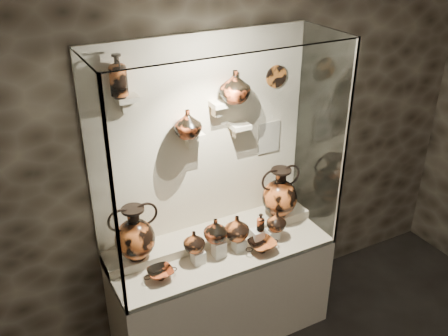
# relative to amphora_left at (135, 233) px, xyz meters

# --- Properties ---
(wall_back) EXTENTS (5.00, 0.02, 3.20)m
(wall_back) POSITION_rel_amphora_left_xyz_m (0.62, 0.20, 0.49)
(wall_back) COLOR #2D251C
(wall_back) RESTS_ON ground
(plinth) EXTENTS (1.70, 0.60, 0.80)m
(plinth) POSITION_rel_amphora_left_xyz_m (0.62, -0.12, -0.71)
(plinth) COLOR beige
(plinth) RESTS_ON floor
(front_tier) EXTENTS (1.68, 0.58, 0.03)m
(front_tier) POSITION_rel_amphora_left_xyz_m (0.62, -0.12, -0.29)
(front_tier) COLOR #B9A98F
(front_tier) RESTS_ON plinth
(rear_tier) EXTENTS (1.70, 0.25, 0.10)m
(rear_tier) POSITION_rel_amphora_left_xyz_m (0.62, 0.05, -0.26)
(rear_tier) COLOR #B9A98F
(rear_tier) RESTS_ON plinth
(back_panel) EXTENTS (1.70, 0.03, 1.60)m
(back_panel) POSITION_rel_amphora_left_xyz_m (0.62, 0.19, 0.49)
(back_panel) COLOR beige
(back_panel) RESTS_ON plinth
(glass_front) EXTENTS (1.70, 0.01, 1.60)m
(glass_front) POSITION_rel_amphora_left_xyz_m (0.62, -0.42, 0.49)
(glass_front) COLOR white
(glass_front) RESTS_ON plinth
(glass_left) EXTENTS (0.01, 0.60, 1.60)m
(glass_left) POSITION_rel_amphora_left_xyz_m (-0.23, -0.12, 0.49)
(glass_left) COLOR white
(glass_left) RESTS_ON plinth
(glass_right) EXTENTS (0.01, 0.60, 1.60)m
(glass_right) POSITION_rel_amphora_left_xyz_m (1.47, -0.12, 0.49)
(glass_right) COLOR white
(glass_right) RESTS_ON plinth
(glass_top) EXTENTS (1.70, 0.60, 0.01)m
(glass_top) POSITION_rel_amphora_left_xyz_m (0.62, -0.12, 1.29)
(glass_top) COLOR white
(glass_top) RESTS_ON back_panel
(frame_post_left) EXTENTS (0.02, 0.02, 1.60)m
(frame_post_left) POSITION_rel_amphora_left_xyz_m (-0.22, -0.41, 0.49)
(frame_post_left) COLOR gray
(frame_post_left) RESTS_ON plinth
(frame_post_right) EXTENTS (0.02, 0.02, 1.60)m
(frame_post_right) POSITION_rel_amphora_left_xyz_m (1.46, -0.41, 0.49)
(frame_post_right) COLOR gray
(frame_post_right) RESTS_ON plinth
(pedestal_a) EXTENTS (0.09, 0.09, 0.10)m
(pedestal_a) POSITION_rel_amphora_left_xyz_m (0.40, -0.17, -0.23)
(pedestal_a) COLOR silver
(pedestal_a) RESTS_ON front_tier
(pedestal_b) EXTENTS (0.09, 0.09, 0.13)m
(pedestal_b) POSITION_rel_amphora_left_xyz_m (0.57, -0.17, -0.21)
(pedestal_b) COLOR silver
(pedestal_b) RESTS_ON front_tier
(pedestal_c) EXTENTS (0.09, 0.09, 0.09)m
(pedestal_c) POSITION_rel_amphora_left_xyz_m (0.74, -0.17, -0.23)
(pedestal_c) COLOR silver
(pedestal_c) RESTS_ON front_tier
(pedestal_d) EXTENTS (0.09, 0.09, 0.12)m
(pedestal_d) POSITION_rel_amphora_left_xyz_m (0.90, -0.17, -0.22)
(pedestal_d) COLOR silver
(pedestal_d) RESTS_ON front_tier
(pedestal_e) EXTENTS (0.09, 0.09, 0.08)m
(pedestal_e) POSITION_rel_amphora_left_xyz_m (1.04, -0.17, -0.24)
(pedestal_e) COLOR silver
(pedestal_e) RESTS_ON front_tier
(bracket_ul) EXTENTS (0.14, 0.12, 0.04)m
(bracket_ul) POSITION_rel_amphora_left_xyz_m (0.07, 0.12, 0.94)
(bracket_ul) COLOR beige
(bracket_ul) RESTS_ON back_panel
(bracket_ca) EXTENTS (0.14, 0.12, 0.04)m
(bracket_ca) POSITION_rel_amphora_left_xyz_m (0.52, 0.12, 0.59)
(bracket_ca) COLOR beige
(bracket_ca) RESTS_ON back_panel
(bracket_cb) EXTENTS (0.10, 0.12, 0.04)m
(bracket_cb) POSITION_rel_amphora_left_xyz_m (0.72, 0.12, 0.79)
(bracket_cb) COLOR beige
(bracket_cb) RESTS_ON back_panel
(bracket_cc) EXTENTS (0.14, 0.12, 0.04)m
(bracket_cc) POSITION_rel_amphora_left_xyz_m (0.90, 0.12, 0.59)
(bracket_cc) COLOR beige
(bracket_cc) RESTS_ON back_panel
(amphora_left) EXTENTS (0.35, 0.35, 0.42)m
(amphora_left) POSITION_rel_amphora_left_xyz_m (0.00, 0.00, 0.00)
(amphora_left) COLOR #CB5E27
(amphora_left) RESTS_ON rear_tier
(amphora_right) EXTENTS (0.43, 0.43, 0.42)m
(amphora_right) POSITION_rel_amphora_left_xyz_m (1.21, -0.00, 0.00)
(amphora_right) COLOR #CB5E27
(amphora_right) RESTS_ON rear_tier
(jug_a) EXTENTS (0.20, 0.20, 0.16)m
(jug_a) POSITION_rel_amphora_left_xyz_m (0.38, -0.16, -0.10)
(jug_a) COLOR #CB5E27
(jug_a) RESTS_ON pedestal_a
(jug_b) EXTENTS (0.21, 0.21, 0.19)m
(jug_b) POSITION_rel_amphora_left_xyz_m (0.55, -0.16, -0.06)
(jug_b) COLOR #C64C23
(jug_b) RESTS_ON pedestal_b
(jug_c) EXTENTS (0.25, 0.25, 0.20)m
(jug_c) POSITION_rel_amphora_left_xyz_m (0.73, -0.16, -0.09)
(jug_c) COLOR #CB5E27
(jug_c) RESTS_ON pedestal_c
(jug_e) EXTENTS (0.19, 0.19, 0.16)m
(jug_e) POSITION_rel_amphora_left_xyz_m (1.06, -0.19, -0.12)
(jug_e) COLOR #CB5E27
(jug_e) RESTS_ON pedestal_e
(lekythos_small) EXTENTS (0.08, 0.08, 0.16)m
(lekythos_small) POSITION_rel_amphora_left_xyz_m (0.92, -0.19, -0.08)
(lekythos_small) COLOR #C64C23
(lekythos_small) RESTS_ON pedestal_d
(kylix_left) EXTENTS (0.25, 0.21, 0.09)m
(kylix_left) POSITION_rel_amphora_left_xyz_m (0.09, -0.22, -0.23)
(kylix_left) COLOR #C64C23
(kylix_left) RESTS_ON front_tier
(kylix_right) EXTENTS (0.27, 0.23, 0.10)m
(kylix_right) POSITION_rel_amphora_left_xyz_m (0.88, -0.28, -0.23)
(kylix_right) COLOR #CB5E27
(kylix_right) RESTS_ON front_tier
(lekythos_tall) EXTENTS (0.13, 0.13, 0.31)m
(lekythos_tall) POSITION_rel_amphora_left_xyz_m (0.02, 0.11, 1.11)
(lekythos_tall) COLOR #CB5E27
(lekythos_tall) RESTS_ON bracket_ul
(ovoid_vase_a) EXTENTS (0.20, 0.20, 0.20)m
(ovoid_vase_a) POSITION_rel_amphora_left_xyz_m (0.46, 0.07, 0.71)
(ovoid_vase_a) COLOR #C64C23
(ovoid_vase_a) RESTS_ON bracket_ca
(ovoid_vase_b) EXTENTS (0.23, 0.23, 0.23)m
(ovoid_vase_b) POSITION_rel_amphora_left_xyz_m (0.82, 0.06, 0.92)
(ovoid_vase_b) COLOR #C64C23
(ovoid_vase_b) RESTS_ON bracket_cb
(wall_plate) EXTENTS (0.17, 0.02, 0.17)m
(wall_plate) POSITION_rel_amphora_left_xyz_m (1.23, 0.17, 0.91)
(wall_plate) COLOR #BE6525
(wall_plate) RESTS_ON back_panel
(info_placard) EXTENTS (0.19, 0.01, 0.26)m
(info_placard) POSITION_rel_amphora_left_xyz_m (1.20, 0.17, 0.42)
(info_placard) COLOR beige
(info_placard) RESTS_ON back_panel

